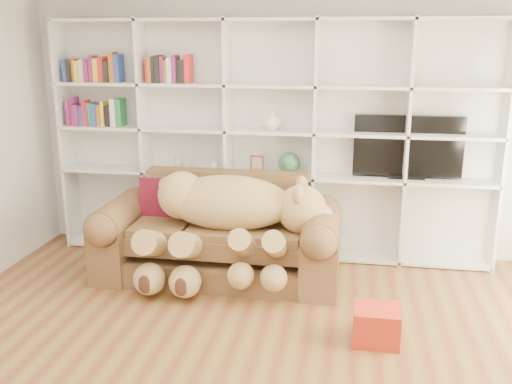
% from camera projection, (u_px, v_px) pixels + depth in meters
% --- Properties ---
extents(floor, '(5.00, 5.00, 0.00)m').
position_uv_depth(floor, '(222.00, 376.00, 3.84)').
color(floor, brown).
rests_on(floor, ground).
extents(wall_back, '(5.00, 0.02, 2.70)m').
position_uv_depth(wall_back, '(274.00, 123.00, 5.87)').
color(wall_back, silver).
rests_on(wall_back, floor).
extents(bookshelf, '(4.43, 0.35, 2.40)m').
position_uv_depth(bookshelf, '(249.00, 129.00, 5.79)').
color(bookshelf, silver).
rests_on(bookshelf, floor).
extents(sofa, '(2.25, 0.97, 0.94)m').
position_uv_depth(sofa, '(220.00, 239.00, 5.40)').
color(sofa, brown).
rests_on(sofa, floor).
extents(teddy_bear, '(1.70, 0.93, 0.99)m').
position_uv_depth(teddy_bear, '(228.00, 215.00, 5.12)').
color(teddy_bear, tan).
rests_on(teddy_bear, sofa).
extents(throw_pillow, '(0.42, 0.25, 0.42)m').
position_uv_depth(throw_pillow, '(160.00, 199.00, 5.56)').
color(throw_pillow, '#590F1E').
rests_on(throw_pillow, sofa).
extents(gift_box, '(0.34, 0.32, 0.27)m').
position_uv_depth(gift_box, '(376.00, 325.00, 4.25)').
color(gift_box, '#B72B18').
rests_on(gift_box, floor).
extents(tv, '(1.05, 0.18, 0.62)m').
position_uv_depth(tv, '(408.00, 147.00, 5.56)').
color(tv, black).
rests_on(tv, bookshelf).
extents(picture_frame, '(0.14, 0.03, 0.17)m').
position_uv_depth(picture_frame, '(257.00, 164.00, 5.81)').
color(picture_frame, '#552F1D').
rests_on(picture_frame, bookshelf).
extents(green_vase, '(0.22, 0.22, 0.22)m').
position_uv_depth(green_vase, '(289.00, 163.00, 5.75)').
color(green_vase, '#305E3E').
rests_on(green_vase, bookshelf).
extents(figurine_tall, '(0.09, 0.09, 0.14)m').
position_uv_depth(figurine_tall, '(177.00, 163.00, 5.95)').
color(figurine_tall, beige).
rests_on(figurine_tall, bookshelf).
extents(figurine_short, '(0.07, 0.07, 0.11)m').
position_uv_depth(figurine_short, '(187.00, 165.00, 5.94)').
color(figurine_short, beige).
rests_on(figurine_short, bookshelf).
extents(snow_globe, '(0.10, 0.10, 0.10)m').
position_uv_depth(snow_globe, '(214.00, 166.00, 5.89)').
color(snow_globe, white).
rests_on(snow_globe, bookshelf).
extents(shelf_vase, '(0.20, 0.20, 0.19)m').
position_uv_depth(shelf_vase, '(272.00, 120.00, 5.67)').
color(shelf_vase, silver).
rests_on(shelf_vase, bookshelf).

